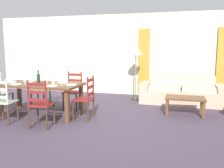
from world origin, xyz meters
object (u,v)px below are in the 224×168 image
at_px(dining_chair_far_right, 73,91).
at_px(dining_chair_head_west, 0,93).
at_px(couch, 181,93).
at_px(dining_chair_head_east, 86,98).
at_px(wine_bottle, 39,79).
at_px(wine_glass_far_left, 31,78).
at_px(coffee_table, 185,100).
at_px(dining_chair_far_left, 42,89).
at_px(wine_glass_near_right, 61,80).
at_px(standing_lamp, 136,54).
at_px(wine_glass_near_left, 25,79).
at_px(dining_chair_near_right, 40,104).
at_px(dining_chair_near_left, 3,101).
at_px(dining_table, 40,87).
at_px(coffee_cup_primary, 53,82).

bearing_deg(dining_chair_far_right, dining_chair_head_west, -155.63).
distance_m(dining_chair_far_right, couch, 3.05).
xyz_separation_m(dining_chair_head_east, couch, (2.07, 2.18, -0.19)).
height_order(wine_bottle, wine_glass_far_left, wine_bottle).
xyz_separation_m(wine_bottle, coffee_table, (3.27, 0.95, -0.51)).
relative_size(dining_chair_far_left, wine_glass_far_left, 5.96).
bearing_deg(wine_glass_near_right, standing_lamp, 63.36).
bearing_deg(wine_glass_near_left, wine_glass_far_left, 90.71).
height_order(dining_chair_head_west, wine_bottle, wine_bottle).
distance_m(dining_chair_near_right, wine_glass_near_left, 1.11).
xyz_separation_m(wine_glass_near_left, standing_lamp, (2.16, 2.46, 0.55)).
xyz_separation_m(dining_chair_near_left, wine_bottle, (0.40, 0.72, 0.39)).
bearing_deg(standing_lamp, couch, -7.77).
distance_m(dining_chair_near_left, couch, 4.64).
relative_size(dining_table, dining_chair_near_left, 1.98).
relative_size(wine_glass_far_left, coffee_table, 0.18).
bearing_deg(coffee_cup_primary, dining_chair_far_left, 136.32).
height_order(dining_chair_near_right, wine_glass_near_left, dining_chair_near_right).
relative_size(dining_chair_far_left, wine_glass_near_right, 5.96).
bearing_deg(wine_bottle, coffee_cup_primary, 4.38).
bearing_deg(dining_chair_near_right, wine_bottle, 122.98).
bearing_deg(dining_chair_near_left, standing_lamp, 53.62).
relative_size(dining_table, dining_chair_far_left, 1.98).
relative_size(dining_chair_near_left, couch, 0.41).
bearing_deg(standing_lamp, dining_table, -128.23).
distance_m(dining_chair_head_east, wine_bottle, 1.22).
distance_m(dining_chair_head_east, couch, 3.01).
bearing_deg(dining_chair_far_left, coffee_cup_primary, -43.68).
bearing_deg(dining_chair_near_left, coffee_cup_primary, 44.75).
distance_m(dining_chair_far_left, dining_chair_far_right, 0.90).
distance_m(dining_chair_head_west, wine_glass_far_left, 0.92).
bearing_deg(dining_chair_head_west, standing_lamp, 37.53).
height_order(couch, coffee_table, couch).
bearing_deg(dining_chair_near_right, wine_glass_far_left, 131.13).
xyz_separation_m(wine_bottle, wine_glass_far_left, (-0.30, 0.14, -0.01)).
bearing_deg(dining_chair_far_left, dining_chair_near_right, -59.41).
distance_m(wine_glass_far_left, couch, 4.10).
distance_m(dining_chair_near_left, wine_glass_far_left, 0.95).
relative_size(coffee_table, standing_lamp, 0.55).
bearing_deg(dining_chair_far_right, standing_lamp, 48.81).
bearing_deg(dining_chair_near_left, wine_glass_far_left, 83.17).
height_order(wine_glass_far_left, couch, wine_glass_far_left).
relative_size(dining_chair_far_right, standing_lamp, 0.59).
bearing_deg(wine_glass_far_left, dining_chair_near_left, -96.83).
bearing_deg(dining_chair_head_east, dining_chair_far_right, 129.07).
bearing_deg(wine_bottle, dining_chair_head_east, -0.66).
distance_m(dining_chair_far_left, coffee_cup_primary, 1.09).
bearing_deg(coffee_cup_primary, dining_chair_head_east, -2.93).
relative_size(dining_table, coffee_cup_primary, 21.11).
height_order(dining_table, coffee_cup_primary, coffee_cup_primary).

